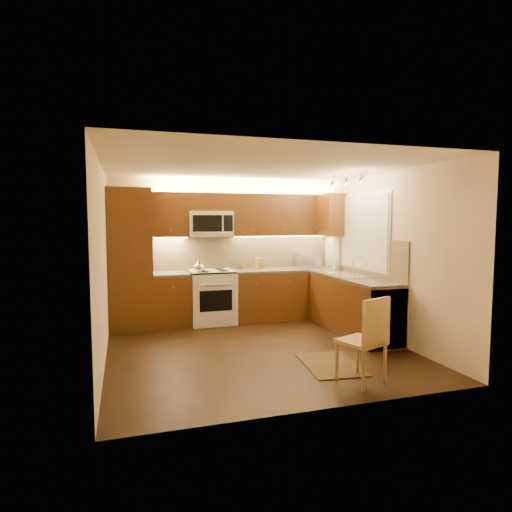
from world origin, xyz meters
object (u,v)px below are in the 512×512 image
object	(u,v)px
sink	(348,271)
kettle	(199,266)
knife_block	(259,264)
dining_chair	(361,339)
toaster_oven	(308,261)
soap_bottle	(336,264)
microwave	(210,224)
stove	(212,297)

from	to	relation	value
sink	kettle	distance (m)	2.44
sink	kettle	bearing A→B (deg)	157.51
sink	knife_block	bearing A→B (deg)	133.50
kettle	dining_chair	size ratio (longest dim) A/B	0.22
toaster_oven	knife_block	xyz separation A→B (m)	(-0.99, -0.06, -0.02)
soap_bottle	microwave	bearing A→B (deg)	165.19
sink	toaster_oven	xyz separation A→B (m)	(-0.14, 1.25, 0.05)
dining_chair	microwave	bearing A→B (deg)	86.52
stove	knife_block	distance (m)	1.03
microwave	kettle	bearing A→B (deg)	-128.03
toaster_oven	microwave	bearing A→B (deg)	175.26
sink	kettle	size ratio (longest dim) A/B	4.13
sink	microwave	bearing A→B (deg)	147.79
toaster_oven	knife_block	bearing A→B (deg)	179.17
knife_block	kettle	bearing A→B (deg)	-172.77
toaster_oven	soap_bottle	bearing A→B (deg)	-58.11
sink	knife_block	xyz separation A→B (m)	(-1.13, 1.19, 0.03)
kettle	dining_chair	distance (m)	3.29
toaster_oven	knife_block	world-z (taller)	toaster_oven
soap_bottle	dining_chair	size ratio (longest dim) A/B	0.20
toaster_oven	dining_chair	bearing A→B (deg)	-108.61
microwave	soap_bottle	world-z (taller)	microwave
sink	dining_chair	xyz separation A→B (m)	(-0.97, -2.05, -0.49)
microwave	knife_block	world-z (taller)	microwave
sink	dining_chair	size ratio (longest dim) A/B	0.89
soap_bottle	dining_chair	bearing A→B (deg)	-115.20
kettle	toaster_oven	distance (m)	2.14
microwave	kettle	xyz separation A→B (m)	(-0.26, -0.33, -0.70)
soap_bottle	knife_block	bearing A→B (deg)	160.58
stove	soap_bottle	size ratio (longest dim) A/B	4.71
sink	knife_block	size ratio (longest dim) A/B	4.23
microwave	stove	bearing A→B (deg)	-90.00
sink	knife_block	distance (m)	1.64
knife_block	stove	bearing A→B (deg)	178.65
kettle	knife_block	bearing A→B (deg)	7.51
soap_bottle	toaster_oven	bearing A→B (deg)	123.55
kettle	toaster_oven	size ratio (longest dim) A/B	0.49
kettle	toaster_oven	bearing A→B (deg)	3.31
microwave	dining_chair	distance (m)	3.68
dining_chair	kettle	bearing A→B (deg)	92.54
stove	dining_chair	size ratio (longest dim) A/B	0.95
stove	kettle	world-z (taller)	kettle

